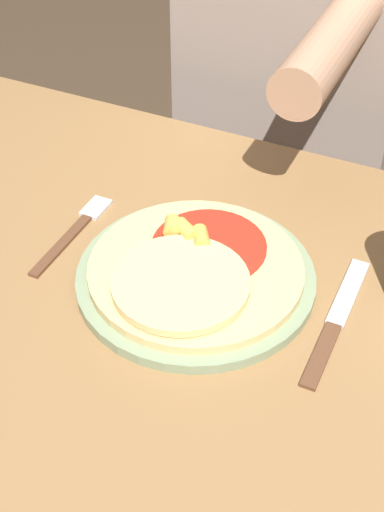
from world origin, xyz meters
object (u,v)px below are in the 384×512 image
fork (76,229)px  dining_table (179,371)px  plate (192,276)px  knife (335,322)px  person_diner (295,82)px  pizza (189,269)px

fork → dining_table: bearing=-21.3°
plate → knife: 0.18m
plate → fork: 0.18m
person_diner → plate: bearing=-84.2°
plate → person_diner: bearing=95.8°
knife → person_diner: (-0.24, 0.56, -0.02)m
plate → fork: plate is taller
knife → person_diner: size_ratio=0.18×
plate → pizza: 0.02m
fork → person_diner: (0.12, 0.54, -0.02)m
fork → person_diner: person_diner is taller
dining_table → fork: size_ratio=6.47×
plate → knife: size_ratio=1.33×
dining_table → knife: (0.18, 0.05, 0.12)m
dining_table → pizza: pizza is taller
pizza → dining_table: bearing=-82.7°
pizza → plate: bearing=82.7°
plate → person_diner: size_ratio=0.24×
dining_table → plate: 0.13m
knife → dining_table: bearing=-162.7°
plate → pizza: bearing=-97.3°
dining_table → person_diner: bearing=95.7°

